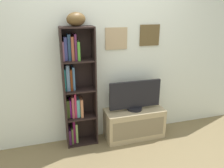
# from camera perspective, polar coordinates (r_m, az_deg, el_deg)

# --- Properties ---
(back_wall) EXTENTS (4.80, 0.08, 2.34)m
(back_wall) POSITION_cam_1_polar(r_m,az_deg,el_deg) (3.24, -2.26, 5.64)
(back_wall) COLOR silver
(back_wall) RESTS_ON ground
(bookshelf) EXTENTS (0.44, 0.25, 1.70)m
(bookshelf) POSITION_cam_1_polar(r_m,az_deg,el_deg) (3.14, -9.25, -1.22)
(bookshelf) COLOR black
(bookshelf) RESTS_ON ground
(football) EXTENTS (0.33, 0.30, 0.17)m
(football) POSITION_cam_1_polar(r_m,az_deg,el_deg) (2.93, -9.20, 16.12)
(football) COLOR brown
(football) RESTS_ON bookshelf
(tv_stand) EXTENTS (0.90, 0.38, 0.46)m
(tv_stand) POSITION_cam_1_polar(r_m,az_deg,el_deg) (3.51, 5.71, -9.96)
(tv_stand) COLOR tan
(tv_stand) RESTS_ON ground
(television) EXTENTS (0.79, 0.22, 0.45)m
(television) POSITION_cam_1_polar(r_m,az_deg,el_deg) (3.31, 5.96, -3.06)
(television) COLOR black
(television) RESTS_ON tv_stand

